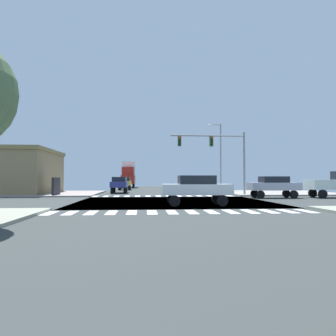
# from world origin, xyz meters

# --- Properties ---
(ground) EXTENTS (90.00, 90.00, 0.05)m
(ground) POSITION_xyz_m (0.00, 0.00, -0.03)
(ground) COLOR #313635
(sidewalk_corner_ne) EXTENTS (12.00, 12.00, 0.14)m
(sidewalk_corner_ne) POSITION_xyz_m (13.00, 12.00, 0.07)
(sidewalk_corner_ne) COLOR gray
(sidewalk_corner_ne) RESTS_ON ground
(sidewalk_corner_nw) EXTENTS (12.00, 12.00, 0.14)m
(sidewalk_corner_nw) POSITION_xyz_m (-13.00, 12.00, 0.07)
(sidewalk_corner_nw) COLOR gray
(sidewalk_corner_nw) RESTS_ON ground
(crosswalk_near) EXTENTS (13.50, 2.00, 0.01)m
(crosswalk_near) POSITION_xyz_m (-0.25, -7.30, 0.00)
(crosswalk_near) COLOR white
(crosswalk_near) RESTS_ON ground
(crosswalk_far) EXTENTS (13.50, 2.00, 0.01)m
(crosswalk_far) POSITION_xyz_m (-0.25, 7.30, 0.00)
(crosswalk_far) COLOR white
(crosswalk_far) RESTS_ON ground
(traffic_signal_mast) EXTENTS (7.57, 0.55, 6.37)m
(traffic_signal_mast) POSITION_xyz_m (4.98, 7.76, 4.74)
(traffic_signal_mast) COLOR gray
(traffic_signal_mast) RESTS_ON ground
(street_lamp) EXTENTS (1.78, 0.32, 8.77)m
(street_lamp) POSITION_xyz_m (7.56, 16.77, 5.19)
(street_lamp) COLOR gray
(street_lamp) RESTS_ON ground
(bank_building) EXTENTS (12.12, 10.24, 4.86)m
(bank_building) POSITION_xyz_m (-17.34, 12.19, 2.44)
(bank_building) COLOR olive
(bank_building) RESTS_ON ground
(sedan_nearside_1) EXTENTS (1.80, 4.30, 1.88)m
(sedan_nearside_1) POSITION_xyz_m (-5.00, 24.42, 1.12)
(sedan_nearside_1) COLOR black
(sedan_nearside_1) RESTS_ON ground
(box_truck_farside_1) EXTENTS (2.40, 7.20, 4.85)m
(box_truck_farside_1) POSITION_xyz_m (-5.00, 36.05, 2.56)
(box_truck_farside_1) COLOR black
(box_truck_farside_1) RESTS_ON ground
(sedan_crossing_2) EXTENTS (1.80, 4.30, 1.88)m
(sedan_crossing_2) POSITION_xyz_m (-5.00, 13.93, 1.12)
(sedan_crossing_2) COLOR black
(sedan_crossing_2) RESTS_ON ground
(sedan_middle_4) EXTENTS (4.30, 1.80, 1.88)m
(sedan_middle_4) POSITION_xyz_m (9.15, 3.50, 1.12)
(sedan_middle_4) COLOR black
(sedan_middle_4) RESTS_ON ground
(sedan_outer_5) EXTENTS (4.30, 1.80, 1.88)m
(sedan_outer_5) POSITION_xyz_m (1.15, -3.50, 1.12)
(sedan_outer_5) COLOR black
(sedan_outer_5) RESTS_ON ground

